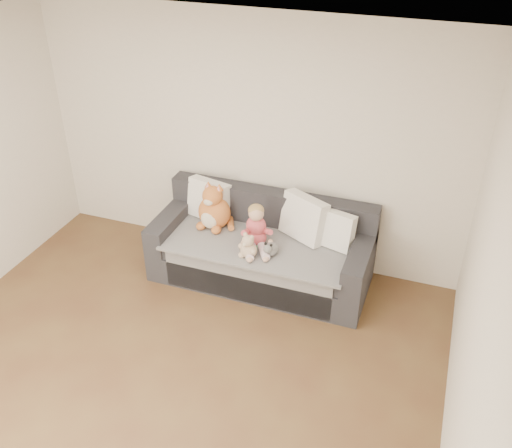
% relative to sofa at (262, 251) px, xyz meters
% --- Properties ---
extents(room_shell, '(5.00, 5.00, 5.00)m').
position_rel_sofa_xyz_m(room_shell, '(-0.31, -1.64, 0.99)').
color(room_shell, brown).
rests_on(room_shell, ground).
extents(sofa, '(2.20, 0.94, 0.85)m').
position_rel_sofa_xyz_m(sofa, '(0.00, 0.00, 0.00)').
color(sofa, '#26262B').
rests_on(sofa, ground).
extents(cushion_left, '(0.49, 0.31, 0.43)m').
position_rel_sofa_xyz_m(cushion_left, '(-0.67, 0.20, 0.37)').
color(cushion_left, white).
rests_on(cushion_left, sofa).
extents(cushion_right_back, '(0.53, 0.42, 0.46)m').
position_rel_sofa_xyz_m(cushion_right_back, '(0.38, 0.16, 0.39)').
color(cushion_right_back, white).
rests_on(cushion_right_back, sofa).
extents(cushion_right_front, '(0.44, 0.28, 0.38)m').
position_rel_sofa_xyz_m(cushion_right_front, '(0.70, 0.11, 0.35)').
color(cushion_right_front, white).
rests_on(cushion_right_front, sofa).
extents(toddler, '(0.33, 0.45, 0.44)m').
position_rel_sofa_xyz_m(toddler, '(-0.01, -0.15, 0.35)').
color(toddler, '#C84649').
rests_on(toddler, sofa).
extents(plush_cat, '(0.41, 0.35, 0.52)m').
position_rel_sofa_xyz_m(plush_cat, '(-0.55, 0.05, 0.35)').
color(plush_cat, orange).
rests_on(plush_cat, sofa).
extents(teddy_bear, '(0.20, 0.17, 0.27)m').
position_rel_sofa_xyz_m(teddy_bear, '(-0.02, -0.36, 0.27)').
color(teddy_bear, tan).
rests_on(teddy_bear, sofa).
extents(plush_cow, '(0.14, 0.21, 0.17)m').
position_rel_sofa_xyz_m(plush_cow, '(0.17, -0.26, 0.23)').
color(plush_cow, white).
rests_on(plush_cow, sofa).
extents(sippy_cup, '(0.11, 0.08, 0.12)m').
position_rel_sofa_xyz_m(sippy_cup, '(-0.01, -0.28, 0.22)').
color(sippy_cup, '#6E3898').
rests_on(sippy_cup, sofa).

